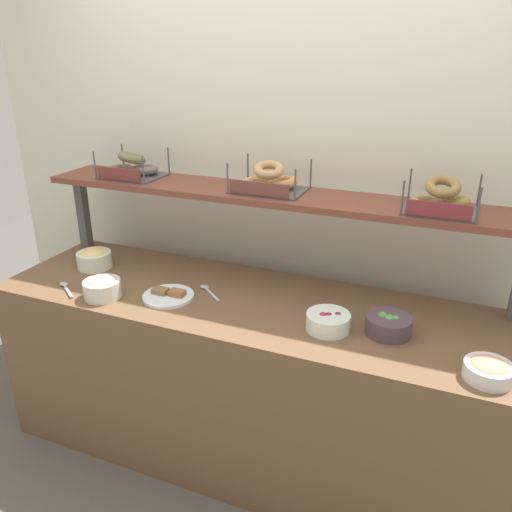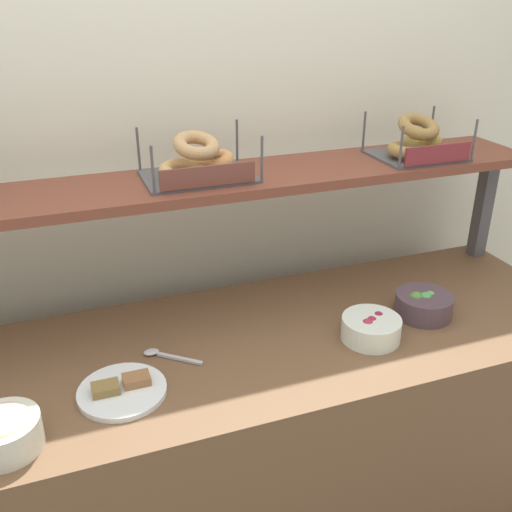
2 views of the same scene
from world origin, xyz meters
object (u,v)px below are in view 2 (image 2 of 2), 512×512
(bowl_beet_salad, at_px, (371,328))
(bowl_veggie_mix, at_px, (423,304))
(bowl_potato_salad, at_px, (4,431))
(bagel_basket_everything, at_px, (417,143))
(serving_plate_white, at_px, (122,390))
(bagel_basket_sesame, at_px, (198,163))
(serving_spoon_near_plate, at_px, (164,355))

(bowl_beet_salad, bearing_deg, bowl_veggie_mix, 15.47)
(bowl_veggie_mix, distance_m, bowl_potato_salad, 1.25)
(bowl_potato_salad, relative_size, bagel_basket_everything, 0.57)
(bowl_beet_salad, distance_m, serving_plate_white, 0.74)
(bowl_potato_salad, relative_size, bagel_basket_sesame, 0.50)
(serving_plate_white, bearing_deg, bowl_potato_salad, -158.85)
(serving_spoon_near_plate, relative_size, bagel_basket_everything, 0.52)
(serving_plate_white, distance_m, serving_spoon_near_plate, 0.18)
(bowl_beet_salad, distance_m, serving_spoon_near_plate, 0.61)
(bowl_veggie_mix, bearing_deg, bagel_basket_everything, 68.67)
(serving_plate_white, xyz_separation_m, bagel_basket_sesame, (0.33, 0.39, 0.47))
(bowl_potato_salad, bearing_deg, bowl_veggie_mix, 8.01)
(bowl_beet_salad, bearing_deg, serving_spoon_near_plate, 168.92)
(serving_plate_white, bearing_deg, bowl_veggie_mix, 4.01)
(serving_plate_white, height_order, serving_spoon_near_plate, serving_plate_white)
(bowl_beet_salad, height_order, serving_plate_white, bowl_beet_salad)
(serving_plate_white, relative_size, bagel_basket_everything, 0.80)
(serving_plate_white, relative_size, serving_spoon_near_plate, 1.54)
(bowl_beet_salad, xyz_separation_m, bowl_potato_salad, (-1.01, -0.11, 0.01))
(bowl_veggie_mix, height_order, bagel_basket_everything, bagel_basket_everything)
(bowl_potato_salad, height_order, bagel_basket_everything, bagel_basket_everything)
(bowl_potato_salad, distance_m, serving_spoon_near_plate, 0.47)
(serving_plate_white, distance_m, bagel_basket_sesame, 0.69)
(bowl_veggie_mix, relative_size, serving_plate_white, 0.78)
(serving_spoon_near_plate, relative_size, bagel_basket_sesame, 0.45)
(bowl_veggie_mix, relative_size, serving_spoon_near_plate, 1.20)
(bowl_veggie_mix, height_order, bowl_beet_salad, bowl_veggie_mix)
(bowl_potato_salad, xyz_separation_m, serving_plate_white, (0.28, 0.11, -0.04))
(bowl_potato_salad, relative_size, serving_spoon_near_plate, 1.11)
(bagel_basket_everything, bearing_deg, bowl_beet_salad, -133.51)
(serving_spoon_near_plate, height_order, bagel_basket_everything, bagel_basket_everything)
(bowl_veggie_mix, xyz_separation_m, bowl_potato_salad, (-1.24, -0.17, 0.01))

